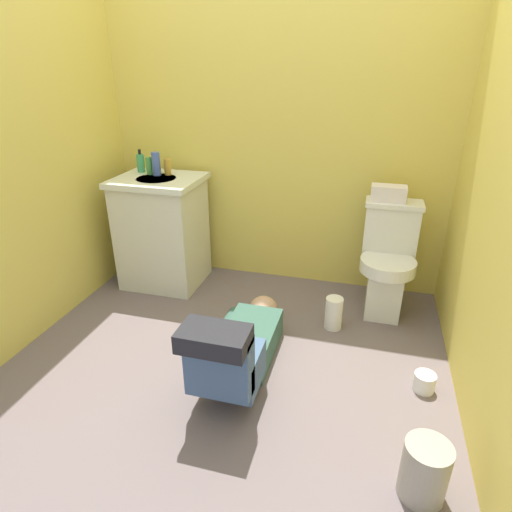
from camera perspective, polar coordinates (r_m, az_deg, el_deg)
The scene contains 15 objects.
ground_plane at distance 2.65m, azimuth -2.86°, elevation -12.51°, with size 2.95×3.01×0.04m, color #695B5C.
wall_back at distance 3.14m, azimuth 2.81°, elevation 17.72°, with size 2.61×0.08×2.40m, color #DCC652.
wall_left at distance 2.81m, azimuth -29.58°, elevation 13.88°, with size 0.08×2.01×2.40m, color #DCC652.
toilet at distance 2.96m, azimuth 17.07°, elevation -0.62°, with size 0.36×0.46×0.75m.
vanity_cabinet at distance 3.27m, azimuth -12.32°, elevation 3.35°, with size 0.60×0.52×0.82m.
faucet at distance 3.26m, azimuth -11.92°, elevation 11.61°, with size 0.02×0.02×0.10m, color silver.
person_plumber at distance 2.35m, azimuth -2.28°, elevation -11.87°, with size 0.39×1.06×0.52m.
tissue_box at distance 2.90m, azimuth 17.22°, elevation 7.98°, with size 0.22×0.11×0.10m, color silver.
soap_dispenser at distance 3.33m, azimuth -15.09°, elevation 11.88°, with size 0.06×0.06×0.17m.
bottle_green at distance 3.25m, azimuth -14.01°, elevation 11.57°, with size 0.05×0.05×0.12m, color #4C9C46.
bottle_blue at distance 3.20m, azimuth -13.15°, elevation 11.85°, with size 0.06×0.06×0.16m, color #4561B2.
bottle_amber at distance 3.20m, azimuth -11.68°, elevation 11.53°, with size 0.05×0.05×0.12m, color gold.
trash_can at distance 1.97m, azimuth 21.50°, elevation -25.05°, with size 0.18×0.18×0.26m, color #9E9787.
paper_towel_roll at distance 2.80m, azimuth 10.29°, elevation -7.48°, with size 0.11×0.11×0.22m, color white.
toilet_paper_roll at distance 2.48m, azimuth 21.47°, elevation -15.35°, with size 0.11×0.11×0.10m, color white.
Camera 1 is at (0.68, -2.00, 1.57)m, focal length 30.07 mm.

